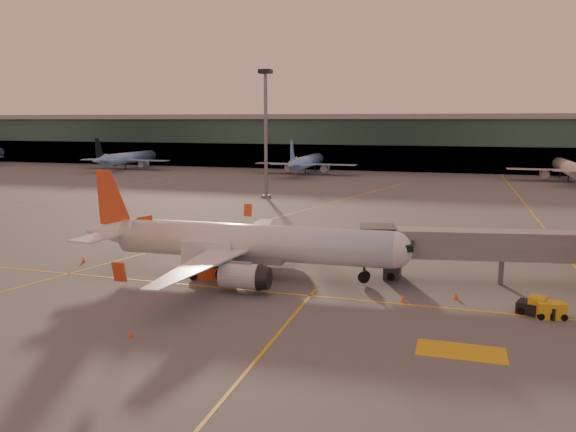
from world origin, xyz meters
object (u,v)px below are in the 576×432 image
(main_airplane, at_px, (241,243))
(pushback_tug, at_px, (537,307))
(gpu_cart, at_px, (550,310))
(catering_truck, at_px, (209,256))

(main_airplane, distance_m, pushback_tug, 27.75)
(gpu_cart, xyz_separation_m, pushback_tug, (-0.91, 0.49, -0.02))
(main_airplane, height_order, catering_truck, main_airplane)
(catering_truck, distance_m, pushback_tug, 30.31)
(main_airplane, xyz_separation_m, gpu_cart, (28.23, -4.45, -2.76))
(gpu_cart, bearing_deg, main_airplane, 160.21)
(pushback_tug, bearing_deg, main_airplane, -169.12)
(catering_truck, xyz_separation_m, gpu_cart, (31.09, -2.91, -1.57))
(gpu_cart, relative_size, pushback_tug, 0.74)
(catering_truck, bearing_deg, gpu_cart, -14.10)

